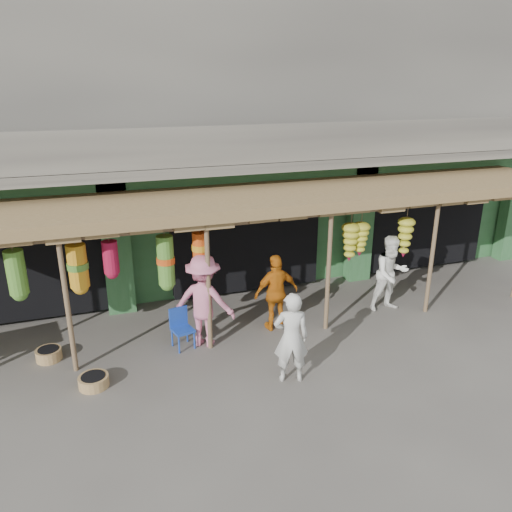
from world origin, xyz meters
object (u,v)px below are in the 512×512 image
object	(u,v)px
person_vendor	(276,293)
person_shopper	(204,301)
blue_chair	(181,326)
person_front	(291,338)
person_right	(391,274)

from	to	relation	value
person_vendor	person_shopper	bearing A→B (deg)	1.00
blue_chair	person_shopper	bearing A→B (deg)	-22.17
person_front	person_vendor	world-z (taller)	person_front
blue_chair	person_vendor	world-z (taller)	person_vendor
person_vendor	person_shopper	distance (m)	1.57
person_right	blue_chair	bearing A→B (deg)	-177.61
person_front	blue_chair	bearing A→B (deg)	-33.53
blue_chair	person_right	world-z (taller)	person_right
person_right	person_front	bearing A→B (deg)	-148.45
blue_chair	person_vendor	size ratio (longest dim) A/B	0.49
person_shopper	person_vendor	bearing A→B (deg)	-143.41
person_right	person_shopper	distance (m)	4.31
person_vendor	person_right	bearing A→B (deg)	176.21
person_front	person_shopper	distance (m)	2.04
person_front	person_shopper	xyz separation A→B (m)	(-1.12, 1.70, 0.10)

